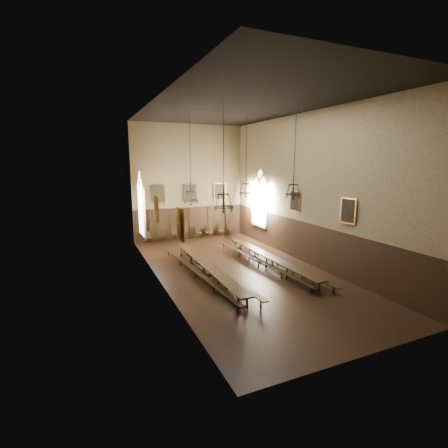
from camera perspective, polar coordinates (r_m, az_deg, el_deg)
floor at (r=18.71m, az=2.67°, el=-8.30°), size 9.00×18.00×0.02m
ceiling at (r=17.88m, az=2.95°, el=20.13°), size 9.00×18.00×0.02m
wall_back at (r=26.08m, az=-6.13°, el=7.27°), size 9.00×0.02×9.00m
wall_front at (r=10.54m, az=25.21°, el=0.84°), size 9.00×0.02×9.00m
wall_left at (r=16.24m, az=-11.64°, el=4.88°), size 0.02×18.00×9.00m
wall_right at (r=20.15m, az=14.42°, el=5.91°), size 0.02×18.00×9.00m
wainscot_panelling at (r=18.33m, az=2.71°, el=-4.58°), size 9.00×18.00×2.50m
table_left at (r=17.67m, az=-3.02°, el=-8.17°), size 0.75×9.56×0.75m
table_right at (r=19.37m, az=7.97°, el=-6.56°), size 0.71×9.20×0.72m
bench_left_outer at (r=17.63m, az=-5.07°, el=-8.52°), size 0.96×10.09×0.45m
bench_left_inner at (r=18.00m, az=-1.78°, el=-8.07°), size 0.95×10.03×0.45m
bench_right_inner at (r=19.38m, az=6.08°, el=-6.75°), size 0.89×9.76×0.44m
bench_right_outer at (r=19.74m, az=9.39°, el=-6.48°), size 0.52×10.14×0.46m
chair_0 at (r=25.46m, az=-13.17°, el=-2.69°), size 0.46×0.46×0.89m
chair_1 at (r=25.66m, az=-10.81°, el=-2.44°), size 0.47×0.47×0.96m
chair_2 at (r=25.90m, az=-8.67°, el=-2.24°), size 0.49×0.49×0.97m
chair_3 at (r=26.11m, az=-6.76°, el=-2.10°), size 0.51×0.51×0.95m
chair_4 at (r=26.37m, az=-4.46°, el=-1.91°), size 0.43×0.43×0.96m
chair_5 at (r=26.71m, az=-2.79°, el=-1.78°), size 0.44×0.44×0.88m
chair_6 at (r=27.05m, az=-0.56°, el=-1.57°), size 0.43×0.43×0.93m
chair_7 at (r=27.46m, az=1.21°, el=-1.40°), size 0.47×0.47×0.90m
chandelier_back_left at (r=19.55m, az=-5.82°, el=5.13°), size 0.87×0.87×5.31m
chandelier_back_right at (r=20.77m, az=3.88°, el=6.37°), size 0.88×0.88×4.97m
chandelier_front_left at (r=14.24m, az=-0.07°, el=4.32°), size 0.87×0.87×4.96m
chandelier_front_right at (r=16.56m, az=12.08°, el=6.25°), size 0.77×0.77×4.61m
portrait_back_0 at (r=25.36m, az=-11.63°, el=5.19°), size 1.10×0.12×1.40m
portrait_back_1 at (r=26.02m, az=-6.00°, el=5.50°), size 1.10×0.12×1.40m
portrait_back_2 at (r=26.93m, az=-0.70°, el=5.74°), size 1.10×0.12×1.40m
portrait_left_0 at (r=17.34m, az=-11.83°, el=2.58°), size 0.12×1.00×1.30m
portrait_left_1 at (r=13.02m, az=-7.67°, el=-0.02°), size 0.12×1.00×1.30m
portrait_right_0 at (r=20.94m, az=12.35°, el=3.98°), size 0.12×1.00×1.30m
portrait_right_1 at (r=17.54m, az=21.00°, el=2.18°), size 0.12×1.00×1.30m
window_right at (r=24.76m, az=6.29°, el=4.51°), size 0.20×2.20×4.60m
window_left at (r=21.75m, az=-14.41°, el=3.34°), size 0.20×2.20×4.60m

